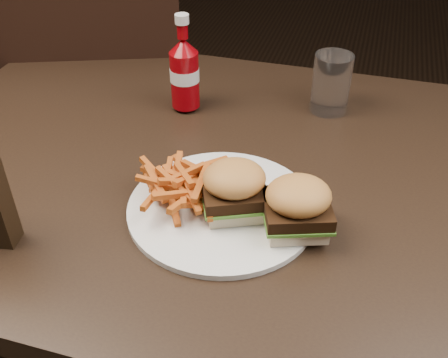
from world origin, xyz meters
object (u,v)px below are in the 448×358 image
(ketchup_bottle, at_px, (185,80))
(tumbler, at_px, (331,83))
(chair_far, at_px, (114,131))
(dining_table, at_px, (240,175))
(plate, at_px, (222,208))

(ketchup_bottle, bearing_deg, tumbler, 15.10)
(chair_far, bearing_deg, ketchup_bottle, 115.60)
(dining_table, relative_size, ketchup_bottle, 11.24)
(tumbler, bearing_deg, plate, -107.82)
(ketchup_bottle, bearing_deg, chair_far, 136.40)
(plate, height_order, tumbler, tumbler)
(dining_table, height_order, plate, plate)
(dining_table, bearing_deg, tumbler, 63.23)
(chair_far, bearing_deg, dining_table, 114.90)
(chair_far, distance_m, plate, 0.87)
(tumbler, bearing_deg, ketchup_bottle, -164.90)
(chair_far, height_order, tumbler, tumbler)
(tumbler, bearing_deg, dining_table, -116.77)
(plate, bearing_deg, dining_table, 91.60)
(plate, bearing_deg, chair_far, 129.84)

